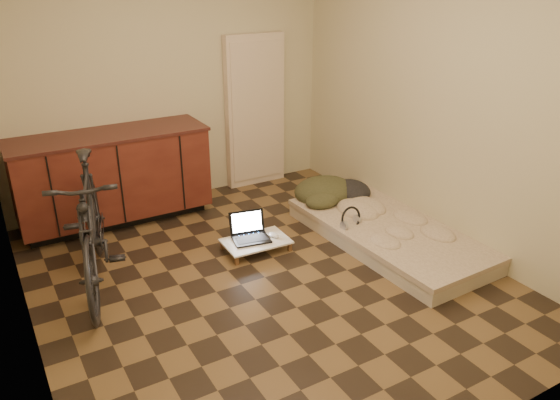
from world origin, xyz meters
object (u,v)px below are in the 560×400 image
futon (389,233)px  lap_desk (256,242)px  laptop (250,233)px  bicycle (90,220)px

futon → lap_desk: futon is taller
lap_desk → laptop: size_ratio=1.60×
laptop → lap_desk: bearing=-63.0°
futon → lap_desk: 1.24m
bicycle → lap_desk: bearing=8.1°
bicycle → futon: size_ratio=0.88×
futon → laptop: size_ratio=5.40×
futon → lap_desk: (-1.14, 0.48, -0.00)m
bicycle → futon: bearing=0.2°
lap_desk → laptop: 0.10m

